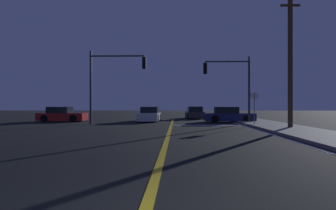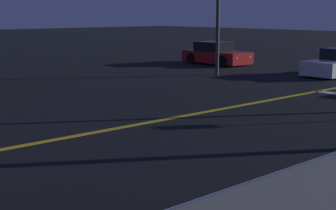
{
  "view_description": "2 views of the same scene",
  "coord_description": "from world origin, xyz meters",
  "px_view_note": "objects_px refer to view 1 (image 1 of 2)",
  "views": [
    {
      "loc": [
        0.45,
        -3.47,
        1.49
      ],
      "look_at": [
        -0.12,
        14.95,
        1.5
      ],
      "focal_mm": 32.18,
      "sensor_mm": 36.0,
      "label": 1
    },
    {
      "loc": [
        10.78,
        1.28,
        3.07
      ],
      "look_at": [
        0.83,
        10.1,
        0.62
      ],
      "focal_mm": 53.78,
      "sensor_mm": 36.0,
      "label": 2
    }
  ],
  "objects_px": {
    "car_far_approaching_red": "(62,115)",
    "car_side_waiting_navy": "(229,115)",
    "traffic_signal_near_right": "(232,79)",
    "traffic_signal_far_left": "(111,75)",
    "utility_pole_right": "(290,53)",
    "street_sign_corner": "(254,103)",
    "car_distant_tail_charcoal": "(195,113)",
    "car_mid_block_white": "(150,115)"
  },
  "relations": [
    {
      "from": "car_distant_tail_charcoal",
      "to": "traffic_signal_near_right",
      "type": "bearing_deg",
      "value": -77.01
    },
    {
      "from": "car_far_approaching_red",
      "to": "street_sign_corner",
      "type": "bearing_deg",
      "value": 71.46
    },
    {
      "from": "car_far_approaching_red",
      "to": "traffic_signal_far_left",
      "type": "height_order",
      "value": "traffic_signal_far_left"
    },
    {
      "from": "car_distant_tail_charcoal",
      "to": "traffic_signal_near_right",
      "type": "distance_m",
      "value": 9.84
    },
    {
      "from": "car_distant_tail_charcoal",
      "to": "traffic_signal_far_left",
      "type": "xyz_separation_m",
      "value": [
        -7.07,
        -10.42,
        3.25
      ]
    },
    {
      "from": "car_far_approaching_red",
      "to": "car_side_waiting_navy",
      "type": "height_order",
      "value": "same"
    },
    {
      "from": "traffic_signal_far_left",
      "to": "utility_pole_right",
      "type": "distance_m",
      "value": 12.88
    },
    {
      "from": "car_distant_tail_charcoal",
      "to": "utility_pole_right",
      "type": "relative_size",
      "value": 0.48
    },
    {
      "from": "car_distant_tail_charcoal",
      "to": "traffic_signal_far_left",
      "type": "height_order",
      "value": "traffic_signal_far_left"
    },
    {
      "from": "car_distant_tail_charcoal",
      "to": "street_sign_corner",
      "type": "height_order",
      "value": "street_sign_corner"
    },
    {
      "from": "car_mid_block_white",
      "to": "car_distant_tail_charcoal",
      "type": "relative_size",
      "value": 1.05
    },
    {
      "from": "car_far_approaching_red",
      "to": "traffic_signal_near_right",
      "type": "bearing_deg",
      "value": 80.2
    },
    {
      "from": "traffic_signal_far_left",
      "to": "traffic_signal_near_right",
      "type": "bearing_deg",
      "value": 8.33
    },
    {
      "from": "car_far_approaching_red",
      "to": "car_distant_tail_charcoal",
      "type": "relative_size",
      "value": 0.97
    },
    {
      "from": "car_far_approaching_red",
      "to": "traffic_signal_far_left",
      "type": "relative_size",
      "value": 0.75
    },
    {
      "from": "car_side_waiting_navy",
      "to": "utility_pole_right",
      "type": "bearing_deg",
      "value": 17.09
    },
    {
      "from": "traffic_signal_near_right",
      "to": "traffic_signal_far_left",
      "type": "distance_m",
      "value": 9.67
    },
    {
      "from": "car_mid_block_white",
      "to": "traffic_signal_far_left",
      "type": "xyz_separation_m",
      "value": [
        -2.58,
        -4.57,
        3.25
      ]
    },
    {
      "from": "traffic_signal_near_right",
      "to": "traffic_signal_far_left",
      "type": "relative_size",
      "value": 0.95
    },
    {
      "from": "traffic_signal_near_right",
      "to": "street_sign_corner",
      "type": "distance_m",
      "value": 3.61
    },
    {
      "from": "car_far_approaching_red",
      "to": "street_sign_corner",
      "type": "height_order",
      "value": "street_sign_corner"
    },
    {
      "from": "traffic_signal_far_left",
      "to": "street_sign_corner",
      "type": "distance_m",
      "value": 10.97
    },
    {
      "from": "traffic_signal_far_left",
      "to": "street_sign_corner",
      "type": "height_order",
      "value": "traffic_signal_far_left"
    },
    {
      "from": "car_far_approaching_red",
      "to": "street_sign_corner",
      "type": "distance_m",
      "value": 16.97
    },
    {
      "from": "traffic_signal_far_left",
      "to": "utility_pole_right",
      "type": "xyz_separation_m",
      "value": [
        12.05,
        -4.49,
        0.83
      ]
    },
    {
      "from": "car_distant_tail_charcoal",
      "to": "traffic_signal_near_right",
      "type": "xyz_separation_m",
      "value": [
        2.5,
        -9.02,
        3.04
      ]
    },
    {
      "from": "street_sign_corner",
      "to": "car_distant_tail_charcoal",
      "type": "bearing_deg",
      "value": 106.85
    },
    {
      "from": "car_distant_tail_charcoal",
      "to": "car_far_approaching_red",
      "type": "bearing_deg",
      "value": -155.28
    },
    {
      "from": "car_mid_block_white",
      "to": "street_sign_corner",
      "type": "bearing_deg",
      "value": 144.3
    },
    {
      "from": "car_far_approaching_red",
      "to": "traffic_signal_near_right",
      "type": "relative_size",
      "value": 0.78
    },
    {
      "from": "utility_pole_right",
      "to": "traffic_signal_near_right",
      "type": "bearing_deg",
      "value": 112.82
    },
    {
      "from": "car_side_waiting_navy",
      "to": "car_far_approaching_red",
      "type": "bearing_deg",
      "value": -91.96
    },
    {
      "from": "car_side_waiting_navy",
      "to": "car_distant_tail_charcoal",
      "type": "height_order",
      "value": "same"
    },
    {
      "from": "car_far_approaching_red",
      "to": "utility_pole_right",
      "type": "xyz_separation_m",
      "value": [
        17.45,
        -8.5,
        4.08
      ]
    },
    {
      "from": "car_mid_block_white",
      "to": "car_side_waiting_navy",
      "type": "height_order",
      "value": "same"
    },
    {
      "from": "car_mid_block_white",
      "to": "utility_pole_right",
      "type": "xyz_separation_m",
      "value": [
        9.47,
        -9.06,
        4.08
      ]
    },
    {
      "from": "car_far_approaching_red",
      "to": "car_mid_block_white",
      "type": "distance_m",
      "value": 8.0
    },
    {
      "from": "utility_pole_right",
      "to": "car_mid_block_white",
      "type": "bearing_deg",
      "value": 136.25
    },
    {
      "from": "car_side_waiting_navy",
      "to": "traffic_signal_near_right",
      "type": "distance_m",
      "value": 3.67
    },
    {
      "from": "car_side_waiting_navy",
      "to": "car_distant_tail_charcoal",
      "type": "relative_size",
      "value": 1.0
    },
    {
      "from": "traffic_signal_far_left",
      "to": "car_distant_tail_charcoal",
      "type": "bearing_deg",
      "value": 55.86
    },
    {
      "from": "utility_pole_right",
      "to": "car_far_approaching_red",
      "type": "bearing_deg",
      "value": 154.03
    }
  ]
}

